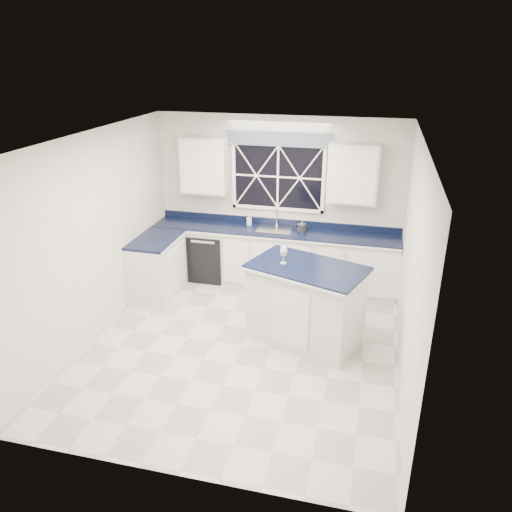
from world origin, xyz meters
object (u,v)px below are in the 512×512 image
(faucet, at_px, (277,217))
(kettle, at_px, (302,227))
(island, at_px, (306,303))
(wine_glass, at_px, (284,252))
(dishwasher, at_px, (210,254))
(soap_bottle, at_px, (249,220))

(faucet, height_order, kettle, faucet)
(faucet, height_order, island, faucet)
(faucet, height_order, wine_glass, wine_glass)
(kettle, bearing_deg, wine_glass, -85.42)
(kettle, bearing_deg, island, -74.67)
(faucet, bearing_deg, wine_glass, -75.55)
(dishwasher, relative_size, soap_bottle, 4.75)
(island, xyz_separation_m, soap_bottle, (-1.22, 1.77, 0.49))
(island, bearing_deg, soap_bottle, 144.03)
(kettle, distance_m, soap_bottle, 0.91)
(kettle, xyz_separation_m, soap_bottle, (-0.90, 0.12, 0.01))
(faucet, relative_size, wine_glass, 1.31)
(wine_glass, xyz_separation_m, soap_bottle, (-0.91, 1.74, -0.21))
(dishwasher, relative_size, kettle, 3.30)
(kettle, distance_m, wine_glass, 1.64)
(dishwasher, bearing_deg, wine_glass, -45.40)
(faucet, distance_m, wine_glass, 1.84)
(faucet, bearing_deg, dishwasher, -169.98)
(soap_bottle, bearing_deg, kettle, -7.54)
(faucet, bearing_deg, soap_bottle, -176.40)
(island, height_order, soap_bottle, soap_bottle)
(dishwasher, height_order, wine_glass, wine_glass)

